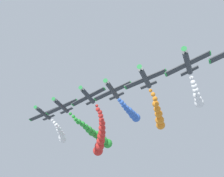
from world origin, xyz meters
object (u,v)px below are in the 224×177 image
(airplane_left_inner, at_px, (187,62))
(airplane_high_slot, at_px, (43,113))
(airplane_right_inner, at_px, (145,77))
(airplane_right_outer, at_px, (88,95))
(airplane_trailing, at_px, (61,106))
(airplane_left_outer, at_px, (112,90))

(airplane_left_inner, distance_m, airplane_high_slot, 59.44)
(airplane_right_inner, height_order, airplane_right_outer, airplane_right_outer)
(airplane_left_inner, distance_m, airplane_right_outer, 35.90)
(airplane_left_inner, xyz_separation_m, airplane_right_outer, (27.46, -22.61, 4.87))
(airplane_left_inner, bearing_deg, airplane_high_slot, -38.57)
(airplane_left_inner, height_order, airplane_trailing, airplane_trailing)
(airplane_left_inner, xyz_separation_m, airplane_right_inner, (9.59, -7.32, 1.11))
(airplane_right_inner, relative_size, airplane_left_outer, 1.00)
(airplane_trailing, bearing_deg, airplane_left_inner, 141.55)
(airplane_right_inner, distance_m, airplane_high_slot, 47.33)
(airplane_left_outer, relative_size, airplane_trailing, 1.00)
(airplane_left_outer, xyz_separation_m, airplane_high_slot, (27.32, -21.89, 4.28))
(airplane_right_inner, relative_size, airplane_high_slot, 1.00)
(airplane_right_inner, bearing_deg, airplane_left_outer, -39.39)
(airplane_left_outer, bearing_deg, airplane_right_outer, -41.76)
(airplane_left_inner, bearing_deg, airplane_right_outer, -39.46)
(airplane_left_outer, height_order, airplane_right_outer, airplane_right_outer)
(airplane_right_inner, xyz_separation_m, airplane_right_outer, (17.87, -15.29, 3.76))
(airplane_right_inner, relative_size, airplane_trailing, 1.00)
(airplane_right_outer, xyz_separation_m, airplane_high_slot, (18.72, -14.21, 1.85))
(airplane_trailing, xyz_separation_m, airplane_high_slot, (8.53, -6.92, 1.00))
(airplane_trailing, distance_m, airplane_high_slot, 11.03)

